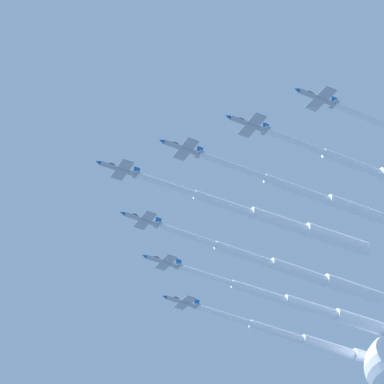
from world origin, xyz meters
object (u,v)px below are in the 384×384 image
at_px(jet_starboard_mid, 316,309).
at_px(jet_starboard_outer, 334,349).
at_px(jet_port_inner, 367,213).
at_px(jet_starboard_inner, 304,274).
at_px(jet_lead, 285,223).

bearing_deg(jet_starboard_mid, jet_starboard_outer, 60.58).
bearing_deg(jet_starboard_mid, jet_port_inner, -83.91).
bearing_deg(jet_starboard_outer, jet_starboard_inner, -117.51).
distance_m(jet_starboard_inner, jet_starboard_outer, 31.54).
distance_m(jet_starboard_mid, jet_starboard_outer, 17.22).
relative_size(jet_starboard_inner, jet_starboard_mid, 1.01).
xyz_separation_m(jet_port_inner, jet_starboard_mid, (-3.67, 34.35, -0.43)).
relative_size(jet_lead, jet_starboard_mid, 0.97).
bearing_deg(jet_starboard_inner, jet_lead, -117.93).
xyz_separation_m(jet_starboard_mid, jet_starboard_outer, (8.46, 15.00, -0.29)).
bearing_deg(jet_lead, jet_starboard_outer, 62.34).
relative_size(jet_lead, jet_starboard_inner, 0.96).
xyz_separation_m(jet_starboard_inner, jet_starboard_outer, (14.57, 27.98, 0.06)).
height_order(jet_lead, jet_port_inner, jet_lead).
distance_m(jet_lead, jet_starboard_inner, 17.50).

